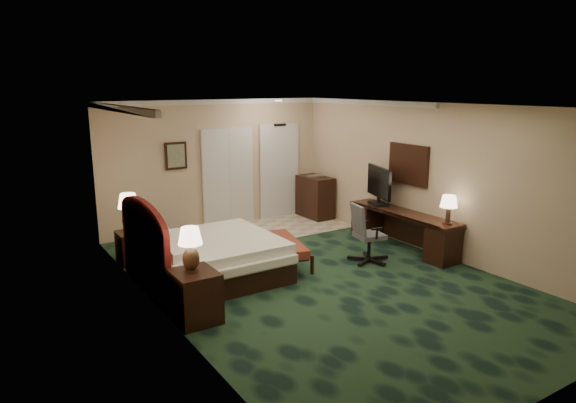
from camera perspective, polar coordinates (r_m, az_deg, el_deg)
floor at (r=8.22m, az=3.51°, el=-8.59°), size 5.00×7.50×0.00m
ceiling at (r=7.65m, az=3.79°, el=10.58°), size 5.00×7.50×0.00m
wall_back at (r=11.02m, az=-7.98°, el=4.13°), size 5.00×0.00×2.70m
wall_front at (r=5.39m, az=28.04°, el=-6.56°), size 5.00×0.00×2.70m
wall_left at (r=6.69m, az=-13.91°, el=-1.82°), size 0.00×7.50×2.70m
wall_right at (r=9.49m, az=15.92°, el=2.36°), size 0.00×7.50×2.70m
crown_molding at (r=7.66m, az=3.78°, el=10.21°), size 5.00×7.50×0.10m
tile_patch at (r=10.98m, az=-1.62°, el=-2.96°), size 3.20×1.70×0.01m
headboard at (r=7.81m, az=-15.64°, el=-4.78°), size 0.12×2.00×1.40m
entry_door at (r=11.76m, az=-1.00°, el=3.33°), size 1.02×0.06×2.18m
closet_doors at (r=11.14m, az=-6.68°, el=2.70°), size 1.20×0.06×2.10m
wall_art at (r=10.61m, az=-12.36°, el=4.99°), size 0.45×0.06×0.55m
wall_mirror at (r=9.83m, az=13.23°, el=4.04°), size 0.05×0.95×0.75m
bed at (r=8.24m, az=-8.45°, el=-6.29°), size 2.00×1.86×0.64m
nightstand_near at (r=6.84m, az=-10.27°, el=-10.31°), size 0.54×0.62×0.67m
nightstand_far at (r=9.26m, az=-17.02°, el=-4.87°), size 0.43×0.50×0.54m
lamp_near at (r=6.64m, az=-10.77°, el=-5.27°), size 0.35×0.35×0.58m
lamp_far at (r=9.16m, az=-17.26°, el=-1.18°), size 0.44×0.44×0.66m
bed_bench at (r=8.70m, az=-0.43°, el=-5.75°), size 0.79×1.40×0.45m
desk at (r=9.80m, az=12.56°, el=-3.13°), size 0.52×2.44×0.70m
tv at (r=10.10m, az=10.07°, el=1.71°), size 0.38×0.95×0.75m
desk_lamp at (r=9.00m, az=17.40°, el=-0.87°), size 0.35×0.35×0.51m
desk_chair at (r=8.92m, az=9.05°, el=-3.47°), size 0.70×0.68×1.03m
minibar at (r=11.80m, az=3.03°, el=0.50°), size 0.50×0.90×0.95m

